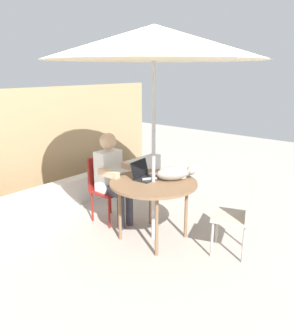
# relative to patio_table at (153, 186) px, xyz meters

# --- Properties ---
(ground_plane) EXTENTS (14.00, 14.00, 0.00)m
(ground_plane) POSITION_rel_patio_table_xyz_m (0.00, 0.00, -0.69)
(ground_plane) COLOR #ADA399
(fence_back) EXTENTS (4.67, 0.08, 1.77)m
(fence_back) POSITION_rel_patio_table_xyz_m (0.00, 2.29, 0.20)
(fence_back) COLOR tan
(fence_back) RESTS_ON ground
(planter_wall_low) EXTENTS (4.20, 0.20, 0.42)m
(planter_wall_low) POSITION_rel_patio_table_xyz_m (0.00, 1.65, -0.48)
(planter_wall_low) COLOR beige
(planter_wall_low) RESTS_ON ground
(patio_table) EXTENTS (1.05, 1.05, 0.75)m
(patio_table) POSITION_rel_patio_table_xyz_m (0.00, 0.00, 0.00)
(patio_table) COLOR brown
(patio_table) RESTS_ON ground
(patio_umbrella) EXTENTS (2.40, 2.40, 2.48)m
(patio_umbrella) POSITION_rel_patio_table_xyz_m (0.00, 0.00, 1.61)
(patio_umbrella) COLOR #B7B7BC
(patio_umbrella) RESTS_ON ground
(chair_occupied) EXTENTS (0.40, 0.40, 0.90)m
(chair_occupied) POSITION_rel_patio_table_xyz_m (0.00, 0.87, -0.15)
(chair_occupied) COLOR maroon
(chair_occupied) RESTS_ON ground
(chair_empty) EXTENTS (0.51, 0.51, 0.90)m
(chair_empty) POSITION_rel_patio_table_xyz_m (0.35, -0.95, -0.15)
(chair_empty) COLOR #B2A899
(chair_empty) RESTS_ON ground
(person_seated) EXTENTS (0.48, 0.48, 1.24)m
(person_seated) POSITION_rel_patio_table_xyz_m (0.00, 0.71, 0.01)
(person_seated) COLOR white
(person_seated) RESTS_ON ground
(laptop) EXTENTS (0.33, 0.28, 0.21)m
(laptop) POSITION_rel_patio_table_xyz_m (0.02, 0.18, 0.12)
(laptop) COLOR black
(laptop) RESTS_ON patio_table
(cat) EXTENTS (0.53, 0.46, 0.17)m
(cat) POSITION_rel_patio_table_xyz_m (0.22, -0.16, 0.14)
(cat) COLOR gray
(cat) RESTS_ON patio_table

